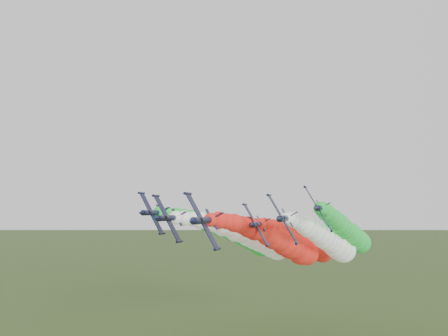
% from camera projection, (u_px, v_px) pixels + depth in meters
% --- Properties ---
extents(jet_lead, '(15.57, 84.55, 20.16)m').
position_uv_depth(jet_lead, '(287.00, 244.00, 120.83)').
color(jet_lead, black).
rests_on(jet_lead, ground).
extents(jet_inner_left, '(15.71, 84.69, 20.31)m').
position_uv_depth(jet_inner_left, '(255.00, 239.00, 134.40)').
color(jet_inner_left, black).
rests_on(jet_inner_left, ground).
extents(jet_inner_right, '(16.07, 85.05, 20.67)m').
position_uv_depth(jet_inner_right, '(330.00, 241.00, 131.71)').
color(jet_inner_right, black).
rests_on(jet_inner_right, ground).
extents(jet_outer_left, '(16.45, 85.43, 21.05)m').
position_uv_depth(jet_outer_left, '(241.00, 236.00, 146.71)').
color(jet_outer_left, black).
rests_on(jet_outer_left, ground).
extents(jet_outer_right, '(15.60, 84.58, 20.20)m').
position_uv_depth(jet_outer_right, '(348.00, 232.00, 136.52)').
color(jet_outer_right, black).
rests_on(jet_outer_right, ground).
extents(jet_trail, '(16.19, 85.17, 20.79)m').
position_uv_depth(jet_trail, '(308.00, 243.00, 146.23)').
color(jet_trail, black).
rests_on(jet_trail, ground).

